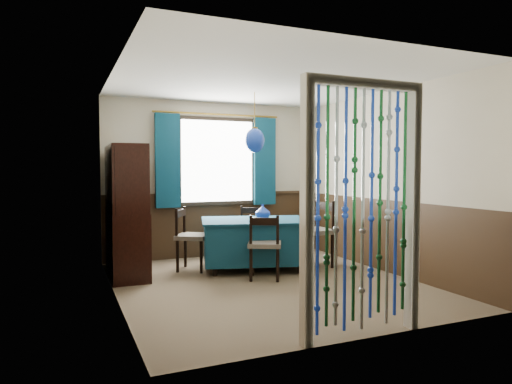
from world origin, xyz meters
name	(u,v)px	position (x,y,z in m)	size (l,w,h in m)	color
floor	(267,283)	(0.00, 0.00, 0.00)	(4.00, 4.00, 0.00)	brown
ceiling	(267,81)	(0.00, 0.00, 2.50)	(4.00, 4.00, 0.00)	silver
wall_back	(216,180)	(0.00, 2.00, 1.25)	(3.60, 3.60, 0.00)	beige
wall_front	(367,191)	(0.00, -2.00, 1.25)	(3.60, 3.60, 0.00)	beige
wall_left	(115,186)	(-1.80, 0.00, 1.25)	(4.00, 4.00, 0.00)	beige
wall_right	(385,182)	(1.80, 0.00, 1.25)	(4.00, 4.00, 0.00)	beige
wainscot_back	(217,225)	(0.00, 1.99, 0.50)	(3.60, 3.60, 0.00)	#332213
wainscot_front	(365,279)	(0.00, -1.99, 0.50)	(3.60, 3.60, 0.00)	#332213
wainscot_left	(118,254)	(-1.79, 0.00, 0.50)	(4.00, 4.00, 0.00)	#332213
wainscot_right	(383,235)	(1.79, 0.00, 0.50)	(4.00, 4.00, 0.00)	#332213
window	(217,161)	(0.00, 1.95, 1.55)	(1.32, 0.12, 1.42)	black
doorway	(363,214)	(0.00, -1.94, 1.05)	(1.16, 0.12, 2.18)	silver
dining_table	(255,240)	(0.18, 0.81, 0.42)	(1.70, 1.39, 0.71)	#0E3549
chair_near	(265,245)	(0.06, 0.20, 0.45)	(0.55, 0.54, 0.84)	black
chair_far	(252,231)	(0.42, 1.49, 0.44)	(0.53, 0.53, 0.83)	black
chair_left	(191,237)	(-0.67, 1.12, 0.47)	(0.58, 0.59, 0.88)	black
chair_right	(316,232)	(1.07, 0.62, 0.51)	(0.47, 0.49, 0.97)	black
sideboard	(126,230)	(-1.55, 1.20, 0.60)	(0.49, 1.34, 1.74)	black
pendant_lamp	(255,140)	(0.18, 0.81, 1.83)	(0.28, 0.28, 0.84)	olive
vase_table	(263,212)	(0.28, 0.77, 0.81)	(0.19, 0.19, 0.20)	#16359D
bowl_shelf	(133,186)	(-1.49, 0.89, 1.21)	(0.20, 0.20, 0.05)	beige
vase_sideboard	(127,202)	(-1.49, 1.45, 0.97)	(0.19, 0.19, 0.20)	beige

